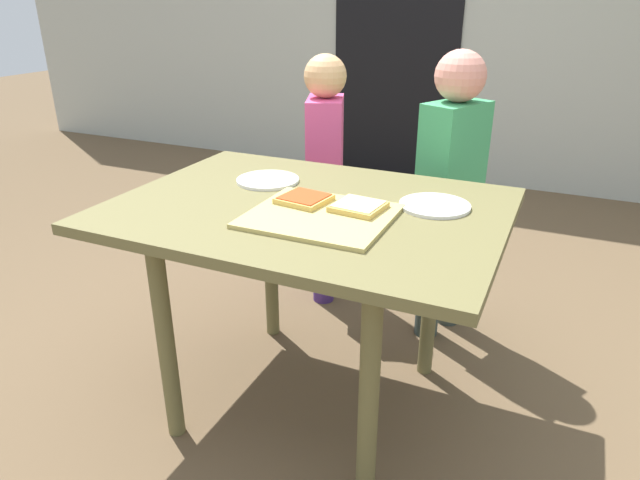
% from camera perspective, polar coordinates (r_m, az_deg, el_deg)
% --- Properties ---
extents(ground_plane, '(16.00, 16.00, 0.00)m').
position_cam_1_polar(ground_plane, '(1.97, -1.03, -15.71)').
color(ground_plane, brown).
extents(house_door, '(0.90, 0.02, 2.00)m').
position_cam_1_polar(house_door, '(4.18, 7.73, 20.06)').
color(house_door, black).
rests_on(house_door, ground).
extents(dining_table, '(1.10, 0.82, 0.69)m').
position_cam_1_polar(dining_table, '(1.65, -1.18, 0.86)').
color(dining_table, brown).
rests_on(dining_table, ground).
extents(cutting_board, '(0.37, 0.34, 0.01)m').
position_cam_1_polar(cutting_board, '(1.52, 0.03, 2.45)').
color(cutting_board, tan).
rests_on(cutting_board, dining_table).
extents(pizza_slice_far_left, '(0.15, 0.14, 0.02)m').
position_cam_1_polar(pizza_slice_far_left, '(1.60, -1.61, 4.19)').
color(pizza_slice_far_left, tan).
rests_on(pizza_slice_far_left, cutting_board).
extents(pizza_slice_far_right, '(0.14, 0.14, 0.02)m').
position_cam_1_polar(pizza_slice_far_right, '(1.55, 3.91, 3.41)').
color(pizza_slice_far_right, tan).
rests_on(pizza_slice_far_right, cutting_board).
extents(plate_white_right, '(0.20, 0.20, 0.01)m').
position_cam_1_polar(plate_white_right, '(1.63, 11.50, 3.44)').
color(plate_white_right, white).
rests_on(plate_white_right, dining_table).
extents(plate_white_left, '(0.20, 0.20, 0.01)m').
position_cam_1_polar(plate_white_left, '(1.83, -5.29, 6.04)').
color(plate_white_left, white).
rests_on(plate_white_left, dining_table).
extents(child_left, '(0.21, 0.27, 1.04)m').
position_cam_1_polar(child_left, '(2.35, 0.51, 7.58)').
color(child_left, '#432971').
rests_on(child_left, ground).
extents(child_right, '(0.23, 0.28, 1.08)m').
position_cam_1_polar(child_right, '(2.12, 13.04, 6.00)').
color(child_right, '#343F39').
rests_on(child_right, ground).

